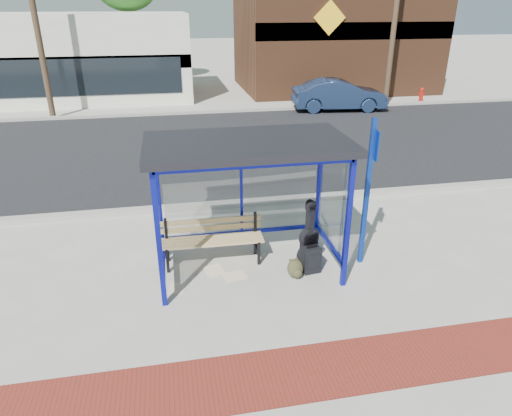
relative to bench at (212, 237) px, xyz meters
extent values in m
plane|color=#B2ADA0|center=(0.60, -0.46, -0.50)|extent=(120.00, 120.00, 0.00)
cube|color=maroon|center=(0.60, -3.06, -0.49)|extent=(60.00, 1.00, 0.01)
cube|color=gray|center=(0.60, 2.44, -0.44)|extent=(60.00, 0.25, 0.12)
cube|color=black|center=(0.60, 7.54, -0.49)|extent=(60.00, 10.00, 0.00)
cube|color=gray|center=(0.60, 12.64, -0.44)|extent=(60.00, 0.25, 0.12)
cube|color=#B2ADA0|center=(0.60, 14.54, -0.49)|extent=(60.00, 4.00, 0.01)
cube|color=#0D138F|center=(-0.90, -1.21, 0.65)|extent=(0.08, 0.08, 2.30)
cube|color=#0D138F|center=(2.10, -1.21, 0.65)|extent=(0.08, 0.08, 2.30)
cube|color=#0D138F|center=(-0.90, 0.29, 0.65)|extent=(0.08, 0.08, 2.30)
cube|color=#0D138F|center=(2.10, 0.29, 0.65)|extent=(0.08, 0.08, 2.30)
cube|color=#0D138F|center=(0.60, 0.29, 1.76)|extent=(3.00, 0.08, 0.08)
cube|color=#0D138F|center=(0.60, -1.21, 1.76)|extent=(3.00, 0.08, 0.08)
cube|color=#0D138F|center=(-0.90, -0.46, 1.76)|extent=(0.08, 1.50, 0.08)
cube|color=#0D138F|center=(2.10, -0.46, 1.76)|extent=(0.08, 1.50, 0.08)
cube|color=#0D138F|center=(0.60, 0.29, -0.10)|extent=(3.00, 0.08, 0.06)
cube|color=#0D138F|center=(-0.90, -0.46, -0.10)|extent=(0.08, 1.50, 0.06)
cube|color=#0D138F|center=(2.10, -0.46, -0.10)|extent=(0.08, 1.50, 0.06)
cube|color=#0D138F|center=(0.60, 0.29, 0.85)|extent=(0.05, 0.05, 1.90)
cube|color=silver|center=(0.60, 0.29, 0.81)|extent=(2.84, 0.01, 1.82)
cube|color=silver|center=(-0.90, -0.46, 0.81)|extent=(0.02, 1.34, 1.82)
cube|color=silver|center=(2.10, -0.46, 0.81)|extent=(0.02, 1.34, 1.82)
cube|color=black|center=(0.60, -0.46, 1.86)|extent=(3.30, 1.80, 0.12)
cube|color=silver|center=(-8.40, 17.54, 1.50)|extent=(18.00, 6.00, 4.00)
cube|color=#59331E|center=(8.60, 18.04, 2.70)|extent=(10.00, 7.00, 6.40)
cube|color=black|center=(8.60, 14.59, 2.70)|extent=(10.00, 0.10, 0.80)
cube|color=yellow|center=(7.10, 14.49, 3.30)|extent=(1.56, 0.06, 1.56)
cylinder|color=#4C3826|center=(-2.40, 21.54, 2.00)|extent=(0.36, 0.36, 5.00)
cylinder|color=#4C3826|center=(13.10, 21.54, 2.00)|extent=(0.36, 0.36, 5.00)
cylinder|color=#4C3826|center=(-5.40, 12.94, 3.50)|extent=(0.24, 0.24, 8.00)
cylinder|color=#4C3826|center=(9.60, 12.94, 3.50)|extent=(0.24, 0.24, 8.00)
cube|color=black|center=(-0.83, -0.25, -0.26)|extent=(0.05, 0.05, 0.46)
cube|color=black|center=(-0.82, 0.16, -0.06)|extent=(0.05, 0.05, 0.88)
cube|color=black|center=(-0.83, -0.05, -0.26)|extent=(0.06, 0.42, 0.05)
cube|color=black|center=(0.82, -0.28, -0.26)|extent=(0.05, 0.05, 0.46)
cube|color=black|center=(0.83, 0.12, -0.06)|extent=(0.05, 0.05, 0.88)
cube|color=black|center=(0.82, -0.08, -0.26)|extent=(0.06, 0.42, 0.05)
cube|color=tan|center=(-0.01, -0.23, -0.03)|extent=(1.86, 0.13, 0.04)
cube|color=tan|center=(0.00, -0.12, -0.03)|extent=(1.86, 0.13, 0.04)
cube|color=tan|center=(0.00, -0.01, -0.03)|extent=(1.86, 0.13, 0.04)
cube|color=tan|center=(0.00, 0.11, -0.03)|extent=(1.86, 0.13, 0.04)
cube|color=tan|center=(0.00, 0.15, 0.12)|extent=(1.85, 0.07, 0.10)
cube|color=tan|center=(0.00, 0.15, 0.27)|extent=(1.85, 0.07, 0.10)
cylinder|color=black|center=(1.70, -0.48, -0.27)|extent=(0.46, 0.29, 0.45)
cylinder|color=black|center=(1.70, -0.48, 0.08)|extent=(0.39, 0.26, 0.37)
cube|color=black|center=(1.70, -0.48, -0.10)|extent=(0.34, 0.24, 0.53)
cube|color=black|center=(1.70, -0.48, 0.44)|extent=(0.15, 0.15, 0.53)
cube|color=black|center=(1.70, -0.48, 0.68)|extent=(0.19, 0.16, 0.11)
cube|color=black|center=(1.68, -0.72, -0.24)|extent=(0.34, 0.24, 0.49)
cylinder|color=black|center=(1.57, -0.74, -0.47)|extent=(0.07, 0.18, 0.04)
cylinder|color=black|center=(1.80, -0.71, -0.47)|extent=(0.07, 0.18, 0.04)
cube|color=black|center=(1.68, -0.72, 0.03)|extent=(0.20, 0.06, 0.04)
cube|color=black|center=(1.70, -0.82, -0.23)|extent=(0.25, 0.05, 0.27)
ellipsoid|color=#31301B|center=(1.36, -0.82, -0.33)|extent=(0.32, 0.25, 0.34)
ellipsoid|color=#31301B|center=(1.38, -0.92, -0.37)|extent=(0.18, 0.14, 0.18)
cube|color=#31301B|center=(1.36, -0.80, -0.16)|extent=(0.10, 0.05, 0.03)
cube|color=navy|center=(2.69, -0.55, 0.86)|extent=(0.09, 0.09, 2.71)
cube|color=navy|center=(2.74, -0.55, 1.76)|extent=(0.05, 0.34, 0.51)
cube|color=white|center=(-0.70, -0.80, -0.49)|extent=(0.33, 0.39, 0.01)
cube|color=white|center=(-0.01, -0.36, -0.49)|extent=(0.42, 0.48, 0.01)
cube|color=white|center=(0.32, -0.61, -0.49)|extent=(0.46, 0.39, 0.01)
imported|color=#1B2B4C|center=(6.92, 12.11, 0.19)|extent=(4.27, 1.89, 1.36)
cylinder|color=#AE150C|center=(11.55, 13.15, -0.21)|extent=(0.19, 0.19, 0.56)
sphere|color=#AE150C|center=(11.55, 13.15, 0.10)|extent=(0.21, 0.21, 0.21)
cylinder|color=#AE150C|center=(11.55, 13.15, -0.12)|extent=(0.31, 0.14, 0.09)
camera|label=1|loc=(-0.61, -7.42, 3.92)|focal=32.00mm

